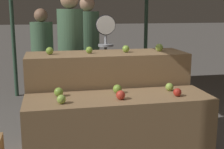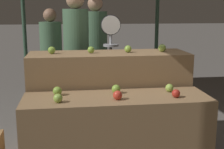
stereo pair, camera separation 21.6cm
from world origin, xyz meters
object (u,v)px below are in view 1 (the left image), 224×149
at_px(person_vendor_at_scale, 71,48).
at_px(person_customer_left, 42,52).
at_px(person_customer_right, 88,45).
at_px(produce_scale, 106,47).

xyz_separation_m(person_vendor_at_scale, person_customer_left, (-0.38, 0.87, -0.15)).
bearing_deg(person_customer_left, person_customer_right, -174.57).
bearing_deg(person_customer_left, produce_scale, 148.94).
bearing_deg(person_customer_right, person_customer_left, -25.54).
relative_size(produce_scale, person_vendor_at_scale, 0.83).
distance_m(produce_scale, person_vendor_at_scale, 0.46).
bearing_deg(person_vendor_at_scale, person_customer_right, -104.66).
distance_m(produce_scale, person_customer_left, 1.30).
xyz_separation_m(produce_scale, person_customer_left, (-0.83, 0.99, -0.17)).
relative_size(person_vendor_at_scale, person_customer_right, 1.03).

